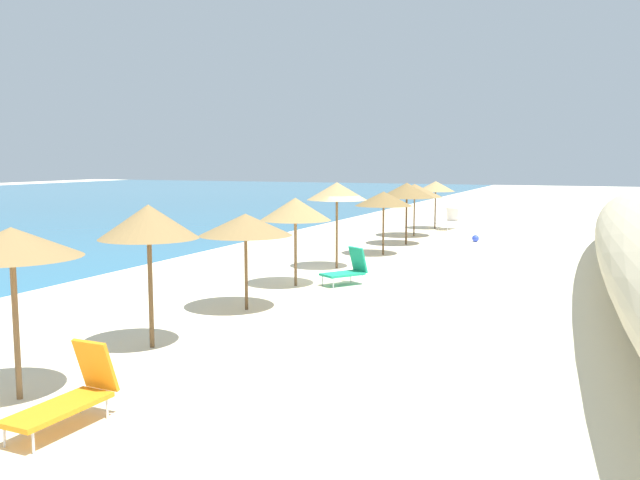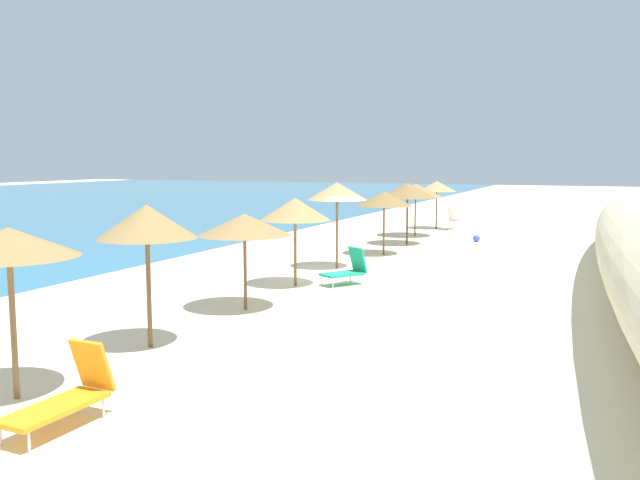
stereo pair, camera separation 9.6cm
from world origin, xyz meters
name	(u,v)px [view 1 (the left image)]	position (x,y,z in m)	size (l,w,h in m)	color
ground_plane	(361,276)	(0.00, 0.00, 0.00)	(160.00, 160.00, 0.00)	beige
beach_umbrella_1	(11,243)	(-12.66, 1.18, 2.44)	(2.11, 2.11, 2.69)	brown
beach_umbrella_2	(149,222)	(-9.44, 1.07, 2.50)	(1.95, 1.95, 2.84)	brown
beach_umbrella_3	(246,225)	(-5.73, 0.99, 2.12)	(2.29, 2.29, 2.39)	brown
beach_umbrella_4	(295,209)	(-2.34, 1.22, 2.26)	(2.08, 2.08, 2.59)	brown
beach_umbrella_5	(337,191)	(1.13, 1.28, 2.63)	(2.04, 2.04, 2.94)	brown
beach_umbrella_6	(384,199)	(4.93, 0.82, 2.18)	(2.22, 2.22, 2.47)	brown
beach_umbrella_7	(407,190)	(8.38, 0.86, 2.36)	(2.42, 2.42, 2.69)	brown
beach_umbrella_8	(415,191)	(11.64, 1.38, 2.21)	(2.67, 2.67, 2.53)	brown
beach_umbrella_9	(436,186)	(15.53, 1.27, 2.27)	(2.03, 2.03, 2.54)	brown
lounge_chair_0	(70,395)	(-13.21, -0.35, 0.45)	(1.69, 0.68, 1.13)	orange
lounge_chair_1	(449,220)	(15.57, 0.52, 0.48)	(1.68, 0.95, 1.12)	white
lounge_chair_2	(348,269)	(-1.57, -0.13, 0.46)	(1.47, 1.30, 1.10)	#199972
beach_ball	(475,238)	(10.49, -1.77, 0.16)	(0.32, 0.32, 0.32)	blue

